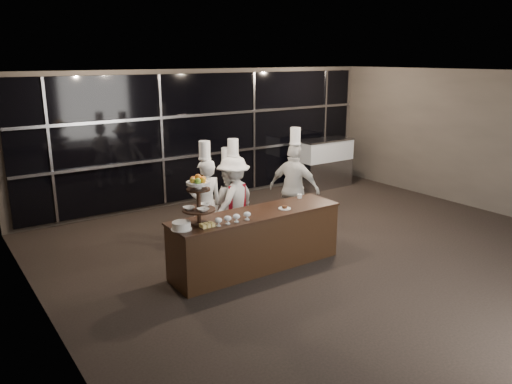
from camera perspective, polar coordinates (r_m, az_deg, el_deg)
room at (r=7.70m, az=13.18°, el=1.64°), size 10.00×10.00×10.00m
window_wall at (r=11.53m, az=-5.28°, el=6.41°), size 8.60×0.10×2.80m
buffet_counter at (r=7.88m, az=0.05°, el=-5.50°), size 2.84×0.74×0.92m
display_stand at (r=7.12m, az=-6.59°, el=-0.49°), size 0.48×0.48×0.74m
compotes at (r=7.23m, az=-2.70°, el=-2.93°), size 0.60×0.11×0.12m
layer_cake at (r=7.05m, az=-8.52°, el=-3.83°), size 0.30×0.30×0.11m
pastry_squares at (r=7.11m, az=-5.60°, el=-3.78°), size 0.19×0.12×0.05m
small_plate at (r=7.92m, az=3.28°, el=-1.83°), size 0.20×0.20×0.05m
chef_cup at (r=8.54m, az=5.00°, el=-0.46°), size 0.08×0.08×0.07m
display_case at (r=12.89m, az=7.80°, el=3.58°), size 1.46×0.64×1.24m
chef_a at (r=8.54m, az=-5.73°, el=-1.32°), size 0.62×0.43×1.91m
chef_b at (r=8.97m, az=-3.27°, el=-1.17°), size 0.86×0.79×1.72m
chef_c at (r=8.87m, az=-2.57°, el=-0.82°), size 1.18×0.96×1.89m
chef_d at (r=9.37m, az=4.39°, el=0.44°), size 0.83×1.08×2.01m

